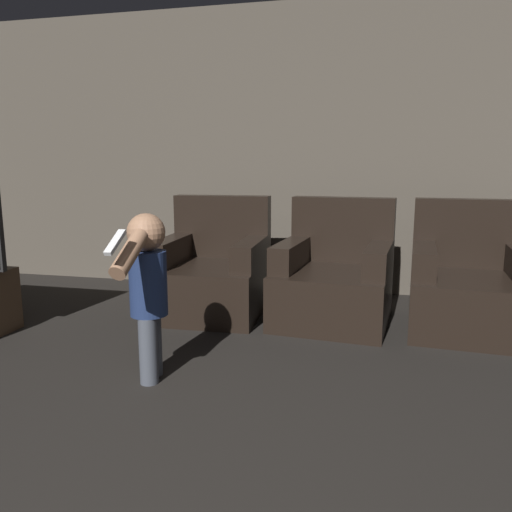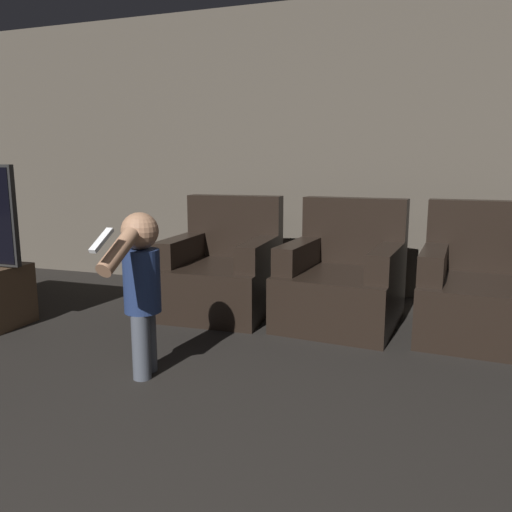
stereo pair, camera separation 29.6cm
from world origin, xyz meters
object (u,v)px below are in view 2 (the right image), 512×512
object	(u,v)px
armchair_left	(223,273)
armchair_right	(483,292)
person_toddler	(141,281)
armchair_middle	(343,281)

from	to	relation	value
armchair_left	armchair_right	bearing A→B (deg)	-1.74
armchair_left	person_toddler	bearing A→B (deg)	-88.62
armchair_left	armchair_middle	size ratio (longest dim) A/B	0.95
person_toddler	armchair_left	bearing A→B (deg)	-9.74
armchair_left	armchair_middle	xyz separation A→B (m)	(0.97, -0.00, 0.00)
armchair_right	person_toddler	distance (m)	2.31
armchair_left	armchair_right	distance (m)	1.94
armchair_left	armchair_right	world-z (taller)	same
armchair_middle	person_toddler	bearing A→B (deg)	-118.02
armchair_left	armchair_middle	world-z (taller)	same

